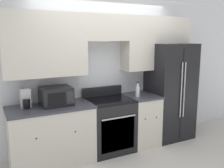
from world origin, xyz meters
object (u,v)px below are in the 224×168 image
object	(u,v)px
microwave	(56,96)
bottle	(138,91)
refrigerator	(169,91)
oven_range	(110,125)

from	to	relation	value
microwave	bottle	size ratio (longest dim) A/B	1.74
refrigerator	bottle	world-z (taller)	refrigerator
oven_range	bottle	size ratio (longest dim) A/B	4.07
oven_range	refrigerator	size ratio (longest dim) A/B	0.59
refrigerator	microwave	size ratio (longest dim) A/B	3.97
oven_range	microwave	distance (m)	1.06
refrigerator	bottle	bearing A→B (deg)	-172.27
refrigerator	microwave	xyz separation A→B (m)	(-2.18, 0.02, 0.14)
refrigerator	oven_range	bearing A→B (deg)	-178.67
microwave	bottle	xyz separation A→B (m)	(1.39, -0.12, -0.03)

